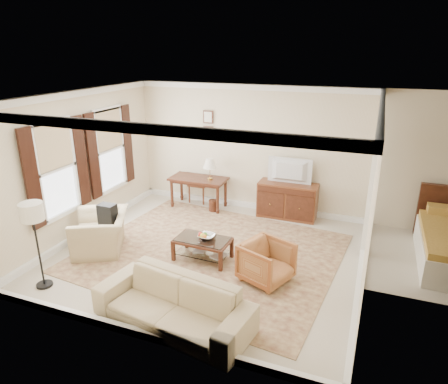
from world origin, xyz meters
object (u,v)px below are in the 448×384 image
Objects in this scene: sideboard at (287,200)px; coffee_table at (203,244)px; writing_desk at (198,182)px; striped_armchair at (267,261)px; sofa at (173,297)px; club_armchair at (100,226)px; tv at (289,163)px.

coffee_table is (-1.00, -2.47, -0.09)m from sideboard.
writing_desk is 1.79× the size of striped_armchair.
sofa is (-0.64, -4.28, 0.03)m from sideboard.
sofa is (-0.91, -1.53, 0.06)m from striped_armchair.
sofa reaches higher than striped_armchair.
striped_armchair is (0.26, -2.74, -0.03)m from sideboard.
club_armchair is at bearing -136.40° from sideboard.
writing_desk is 2.23m from tv.
writing_desk reaches higher than coffee_table.
club_armchair reaches higher than sofa.
tv is 0.84× the size of club_armchair.
club_armchair is (-0.83, -2.66, -0.14)m from writing_desk.
writing_desk is 1.33× the size of coffee_table.
striped_armchair is 3.22m from club_armchair.
sideboard is 4.32m from sofa.
striped_armchair is (0.26, -2.72, -0.90)m from tv.
sofa is at bearing 81.39° from tv.
sofa reaches higher than writing_desk.
club_armchair reaches higher than sideboard.
striped_armchair is at bearing 63.08° from club_armchair.
club_armchair is 2.73m from sofa.
tv reaches higher than sofa.
striped_armchair reaches higher than coffee_table.
club_armchair is (-1.95, -0.34, 0.16)m from coffee_table.
sofa reaches higher than sideboard.
coffee_table is at bearing 67.80° from tv.
sideboard is 2.75m from striped_armchair.
striped_armchair is (1.26, -0.27, 0.06)m from coffee_table.
tv is at bearing -90.00° from sideboard.
sideboard is 1.75× the size of striped_armchair.
sideboard reaches higher than coffee_table.
tv is 1.24× the size of striped_armchair.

